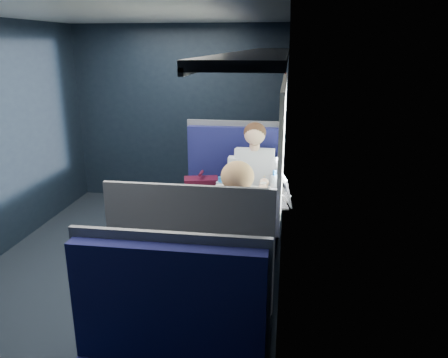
# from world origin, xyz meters

# --- Properties ---
(ground) EXTENTS (2.80, 4.20, 0.01)m
(ground) POSITION_xyz_m (0.00, 0.00, -0.01)
(ground) COLOR black
(room_shell) EXTENTS (3.00, 4.40, 2.40)m
(room_shell) POSITION_xyz_m (0.02, 0.00, 1.48)
(room_shell) COLOR black
(room_shell) RESTS_ON ground
(table) EXTENTS (0.62, 1.00, 0.74)m
(table) POSITION_xyz_m (1.03, 0.00, 0.66)
(table) COLOR #54565E
(table) RESTS_ON ground
(seat_bay_near) EXTENTS (1.04, 0.62, 1.26)m
(seat_bay_near) POSITION_xyz_m (0.83, 0.87, 0.42)
(seat_bay_near) COLOR #0E0F3E
(seat_bay_near) RESTS_ON ground
(seat_bay_far) EXTENTS (1.04, 0.62, 1.26)m
(seat_bay_far) POSITION_xyz_m (0.85, -0.87, 0.41)
(seat_bay_far) COLOR #0E0F3E
(seat_bay_far) RESTS_ON ground
(seat_row_front) EXTENTS (1.04, 0.51, 1.16)m
(seat_row_front) POSITION_xyz_m (0.85, 1.80, 0.41)
(seat_row_front) COLOR #0E0F3E
(seat_row_front) RESTS_ON ground
(man) EXTENTS (0.53, 0.56, 1.32)m
(man) POSITION_xyz_m (1.10, 0.70, 0.72)
(man) COLOR black
(man) RESTS_ON ground
(woman) EXTENTS (0.53, 0.56, 1.32)m
(woman) POSITION_xyz_m (1.10, -0.71, 0.73)
(woman) COLOR black
(woman) RESTS_ON ground
(papers) EXTENTS (0.76, 0.96, 0.01)m
(papers) POSITION_xyz_m (1.10, -0.11, 0.74)
(papers) COLOR white
(papers) RESTS_ON table
(laptop) EXTENTS (0.33, 0.39, 0.26)m
(laptop) POSITION_xyz_m (1.35, 0.03, 0.81)
(laptop) COLOR silver
(laptop) RESTS_ON table
(bottle_small) EXTENTS (0.07, 0.07, 0.22)m
(bottle_small) POSITION_xyz_m (1.32, 0.27, 0.84)
(bottle_small) COLOR silver
(bottle_small) RESTS_ON table
(cup) EXTENTS (0.06, 0.06, 0.08)m
(cup) POSITION_xyz_m (1.22, 0.35, 0.78)
(cup) COLOR white
(cup) RESTS_ON table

